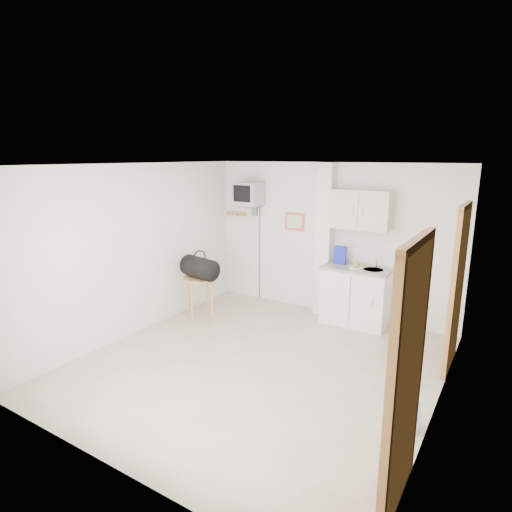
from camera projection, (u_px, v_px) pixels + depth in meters
The scene contains 7 objects.
ground at pixel (259, 364), 5.48m from camera, with size 4.50×4.50×0.00m, color #B4A792.
room_envelope at pixel (280, 247), 5.08m from camera, with size 4.24×4.54×2.55m.
kitchenette at pixel (357, 274), 6.66m from camera, with size 1.03×0.58×2.10m.
crt_television at pixel (249, 195), 7.45m from camera, with size 0.44×0.45×2.15m.
round_table at pixel (200, 284), 6.91m from camera, with size 0.54×0.54×0.69m.
duffel_bag at pixel (200, 268), 6.80m from camera, with size 0.67×0.47×0.46m.
water_bottle at pixel (413, 415), 4.09m from camera, with size 0.13×0.13×0.40m.
Camera 1 is at (2.63, -4.27, 2.61)m, focal length 30.00 mm.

